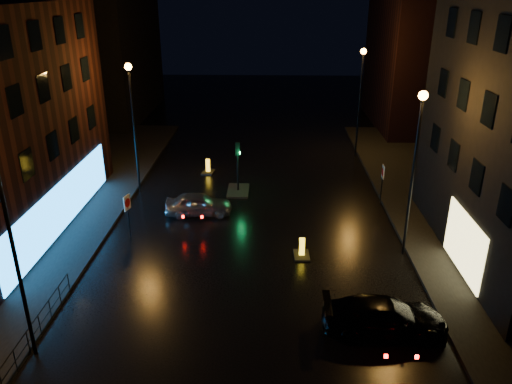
# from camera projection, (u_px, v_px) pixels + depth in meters

# --- Properties ---
(ground) EXTENTS (120.00, 120.00, 0.00)m
(ground) POSITION_uv_depth(u_px,v_px,m) (246.00, 324.00, 20.34)
(ground) COLOR black
(ground) RESTS_ON ground
(pavement_left) EXTENTS (12.00, 44.00, 0.15)m
(pavement_left) POSITION_uv_depth(u_px,v_px,m) (5.00, 229.00, 28.08)
(pavement_left) COLOR black
(pavement_left) RESTS_ON ground
(pavement_right) EXTENTS (12.00, 44.00, 0.15)m
(pavement_right) POSITION_uv_depth(u_px,v_px,m) (508.00, 236.00, 27.29)
(pavement_right) COLOR black
(pavement_right) RESTS_ON ground
(building_far_left) EXTENTS (8.00, 16.00, 14.00)m
(building_far_left) POSITION_uv_depth(u_px,v_px,m) (104.00, 46.00, 50.36)
(building_far_left) COLOR black
(building_far_left) RESTS_ON ground
(building_far_right) EXTENTS (8.00, 14.00, 12.00)m
(building_far_right) POSITION_uv_depth(u_px,v_px,m) (420.00, 62.00, 47.11)
(building_far_right) COLOR black
(building_far_right) RESTS_ON ground
(street_lamp_lnear) EXTENTS (0.44, 0.44, 8.37)m
(street_lamp_lnear) POSITION_uv_depth(u_px,v_px,m) (7.00, 220.00, 16.57)
(street_lamp_lnear) COLOR black
(street_lamp_lnear) RESTS_ON ground
(street_lamp_lfar) EXTENTS (0.44, 0.44, 8.37)m
(street_lamp_lfar) POSITION_uv_depth(u_px,v_px,m) (132.00, 109.00, 31.32)
(street_lamp_lfar) COLOR black
(street_lamp_lfar) RESTS_ON ground
(street_lamp_rnear) EXTENTS (0.44, 0.44, 8.37)m
(street_lamp_rnear) POSITION_uv_depth(u_px,v_px,m) (416.00, 150.00, 23.50)
(street_lamp_rnear) COLOR black
(street_lamp_rnear) RESTS_ON ground
(street_lamp_rfar) EXTENTS (0.44, 0.44, 8.37)m
(street_lamp_rfar) POSITION_uv_depth(u_px,v_px,m) (361.00, 86.00, 38.26)
(street_lamp_rfar) COLOR black
(street_lamp_rfar) RESTS_ON ground
(traffic_signal) EXTENTS (1.40, 2.40, 3.45)m
(traffic_signal) POSITION_uv_depth(u_px,v_px,m) (238.00, 185.00, 33.09)
(traffic_signal) COLOR black
(traffic_signal) RESTS_ON ground
(guard_railing) EXTENTS (0.05, 6.04, 1.00)m
(guard_railing) POSITION_uv_depth(u_px,v_px,m) (39.00, 320.00, 19.36)
(guard_railing) COLOR black
(guard_railing) RESTS_ON ground
(silver_hatchback) EXTENTS (4.06, 1.91, 1.34)m
(silver_hatchback) POSITION_uv_depth(u_px,v_px,m) (198.00, 204.00, 29.74)
(silver_hatchback) COLOR #B9BDC1
(silver_hatchback) RESTS_ON ground
(dark_sedan) EXTENTS (4.91, 2.02, 1.42)m
(dark_sedan) POSITION_uv_depth(u_px,v_px,m) (385.00, 317.00, 19.60)
(dark_sedan) COLOR black
(dark_sedan) RESTS_ON ground
(bollard_near) EXTENTS (0.82, 1.19, 1.02)m
(bollard_near) POSITION_uv_depth(u_px,v_px,m) (302.00, 252.00, 25.29)
(bollard_near) COLOR black
(bollard_near) RESTS_ON ground
(bollard_far) EXTENTS (0.96, 1.29, 1.03)m
(bollard_far) POSITION_uv_depth(u_px,v_px,m) (208.00, 170.00, 36.54)
(bollard_far) COLOR black
(bollard_far) RESTS_ON ground
(road_sign_left) EXTENTS (0.21, 0.59, 2.49)m
(road_sign_left) POSITION_uv_depth(u_px,v_px,m) (127.00, 206.00, 26.54)
(road_sign_left) COLOR black
(road_sign_left) RESTS_ON ground
(road_sign_right) EXTENTS (0.10, 0.61, 2.51)m
(road_sign_right) POSITION_uv_depth(u_px,v_px,m) (383.00, 175.00, 30.83)
(road_sign_right) COLOR black
(road_sign_right) RESTS_ON ground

